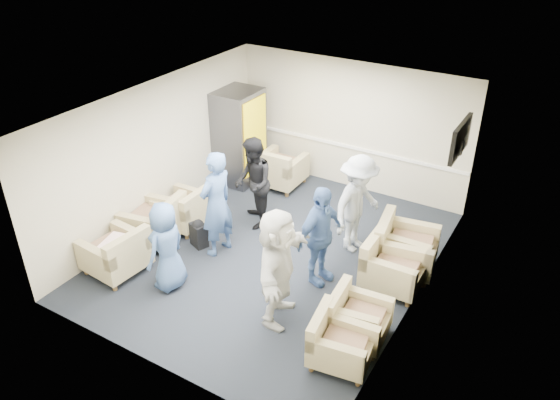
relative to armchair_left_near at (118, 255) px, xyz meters
The scene contains 25 objects.
floor 2.64m from the armchair_left_near, 42.50° to the left, with size 6.00×6.00×0.00m, color black.
ceiling 3.51m from the armchair_left_near, 42.50° to the left, with size 6.00×6.00×0.00m, color white.
back_wall 5.23m from the armchair_left_near, 68.00° to the left, with size 5.00×0.02×2.70m, color beige.
front_wall 2.50m from the armchair_left_near, 32.70° to the right, with size 5.00×0.02×2.70m, color beige.
left_wall 2.11m from the armchair_left_near, 108.04° to the left, with size 0.02×6.00×2.70m, color beige.
right_wall 4.87m from the armchair_left_near, 21.74° to the left, with size 0.02×6.00×2.70m, color beige.
chair_rail 5.15m from the armchair_left_near, 67.91° to the left, with size 4.98×0.04×0.06m, color white.
tv 5.88m from the armchair_left_near, 39.25° to the left, with size 0.10×1.00×0.58m.
armchair_left_near is the anchor object (origin of this frame).
armchair_left_mid 1.06m from the armchair_left_near, 95.72° to the left, with size 1.06×1.06×0.73m.
armchair_left_far 1.69m from the armchair_left_near, 89.43° to the left, with size 0.86×0.86×0.67m.
armchair_right_near 3.95m from the armchair_left_near, ahead, with size 0.89×0.89×0.63m.
armchair_right_midnear 4.00m from the armchair_left_near, ahead, with size 0.84×0.84×0.62m.
armchair_right_midfar 4.43m from the armchair_left_near, 26.64° to the left, with size 0.92×0.92×0.72m.
armchair_right_far 4.69m from the armchair_left_near, 32.45° to the left, with size 1.08×1.08×0.76m.
armchair_corner 4.02m from the armchair_left_near, 79.92° to the left, with size 0.94×0.94×0.74m.
vending_machine 3.86m from the armchair_left_near, 92.53° to the left, with size 0.82×0.95×2.02m.
backpack 1.45m from the armchair_left_near, 63.84° to the left, with size 0.37×0.32×0.53m.
pillow 0.19m from the armchair_left_near, 155.70° to the left, with size 0.50×0.38×0.14m, color white.
person_front_left 1.04m from the armchair_left_near, 10.16° to the left, with size 0.73×0.48×1.50m, color #40619B.
person_mid_left 1.81m from the armchair_left_near, 52.06° to the left, with size 0.69×0.46×1.90m, color #40619B.
person_back_left 2.70m from the armchair_left_near, 65.91° to the left, with size 0.84×0.66×1.74m, color black.
person_back_right 4.08m from the armchair_left_near, 41.02° to the left, with size 1.15×0.66×1.78m, color silver.
person_mid_right 3.32m from the armchair_left_near, 27.24° to the left, with size 1.00×0.42×1.70m, color #40619B.
person_front_right 2.90m from the armchair_left_near, ahead, with size 1.69×0.54×1.82m, color silver.
Camera 1 is at (4.09, -6.68, 5.55)m, focal length 35.00 mm.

